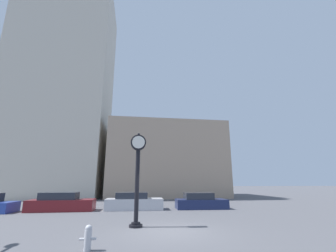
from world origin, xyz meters
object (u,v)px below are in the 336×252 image
Objects in this scene: car_navy at (200,202)px; car_silver at (134,202)px; street_clock at (138,168)px; car_maroon at (61,203)px; fire_hydrant_near at (88,237)px.

car_silver is at bearing -177.98° from car_navy.
street_clock reaches higher than car_maroon.
car_navy is at bearing -0.11° from car_maroon.
car_silver is 5.82× the size of fire_hydrant_near.
fire_hydrant_near is at bearing -69.38° from car_maroon.
street_clock is at bearing 66.56° from fire_hydrant_near.
fire_hydrant_near is (-1.46, -10.59, -0.17)m from car_silver.
car_maroon is at bearing 128.15° from street_clock.
street_clock is 1.10× the size of car_navy.
car_navy is at bearing 52.71° from street_clock.
car_navy is at bearing 0.23° from car_silver.
car_maroon is 6.14× the size of fire_hydrant_near.
car_silver is 1.06× the size of car_navy.
car_navy is (5.34, -0.12, -0.03)m from car_silver.
car_silver is at bearing 90.79° from street_clock.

